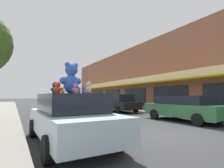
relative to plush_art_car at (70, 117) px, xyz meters
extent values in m
plane|color=#333335|center=(3.51, -0.58, -0.78)|extent=(260.00, 260.00, 0.00)
cube|color=#9E6047|center=(18.67, 11.98, 3.06)|extent=(14.55, 38.49, 7.68)
cube|color=gold|center=(10.52, 11.98, 2.00)|extent=(1.75, 32.33, 0.12)
cube|color=beige|center=(11.34, 11.98, 2.55)|extent=(0.08, 30.79, 0.70)
cube|color=black|center=(11.35, 6.48, 0.62)|extent=(0.06, 4.18, 2.00)
cube|color=black|center=(11.35, 11.98, 0.62)|extent=(0.06, 4.18, 2.00)
cube|color=black|center=(11.35, 17.48, 0.62)|extent=(0.06, 4.18, 2.00)
cube|color=black|center=(11.35, 22.97, 0.62)|extent=(0.06, 4.18, 2.00)
cube|color=black|center=(11.35, 28.47, 0.62)|extent=(0.06, 4.18, 2.00)
cube|color=#ADC6D1|center=(0.00, 0.00, -0.15)|extent=(1.84, 4.55, 0.65)
cube|color=black|center=(0.00, 0.00, 0.44)|extent=(1.61, 2.51, 0.54)
cylinder|color=black|center=(-0.89, 1.39, -0.47)|extent=(0.21, 0.62, 0.61)
cylinder|color=black|center=(0.86, 1.41, -0.47)|extent=(0.21, 0.62, 0.61)
cylinder|color=black|center=(-0.86, -1.41, -0.47)|extent=(0.21, 0.62, 0.61)
cylinder|color=black|center=(0.89, -1.39, -0.47)|extent=(0.21, 0.62, 0.61)
ellipsoid|color=blue|center=(0.01, -0.02, 1.01)|extent=(0.53, 0.48, 0.61)
sphere|color=blue|center=(0.01, -0.02, 1.46)|extent=(0.45, 0.45, 0.38)
sphere|color=blue|center=(0.15, 0.01, 1.61)|extent=(0.19, 0.19, 0.16)
sphere|color=blue|center=(-0.12, -0.05, 1.61)|extent=(0.19, 0.19, 0.16)
sphere|color=#548DFF|center=(-0.02, 0.14, 1.44)|extent=(0.17, 0.17, 0.15)
sphere|color=blue|center=(0.25, 0.06, 1.12)|extent=(0.26, 0.26, 0.22)
sphere|color=blue|center=(-0.23, -0.03, 1.12)|extent=(0.26, 0.26, 0.22)
ellipsoid|color=teal|center=(0.39, 0.33, 0.79)|extent=(0.15, 0.15, 0.15)
sphere|color=teal|center=(0.39, 0.33, 0.90)|extent=(0.14, 0.14, 0.10)
sphere|color=teal|center=(0.41, 0.35, 0.94)|extent=(0.06, 0.06, 0.04)
sphere|color=teal|center=(0.36, 0.31, 0.94)|extent=(0.06, 0.06, 0.04)
sphere|color=#47CDC6|center=(0.36, 0.36, 0.90)|extent=(0.05, 0.05, 0.04)
sphere|color=teal|center=(0.43, 0.37, 0.82)|extent=(0.08, 0.08, 0.06)
sphere|color=teal|center=(0.33, 0.30, 0.82)|extent=(0.08, 0.08, 0.06)
ellipsoid|color=black|center=(-0.48, 0.00, 0.81)|extent=(0.15, 0.13, 0.20)
sphere|color=black|center=(-0.48, 0.00, 0.95)|extent=(0.13, 0.13, 0.12)
sphere|color=black|center=(-0.43, 0.00, 1.00)|extent=(0.05, 0.05, 0.05)
sphere|color=black|center=(-0.52, 0.00, 1.00)|extent=(0.05, 0.05, 0.05)
sphere|color=#3A3A3D|center=(-0.48, 0.05, 0.95)|extent=(0.05, 0.05, 0.05)
sphere|color=black|center=(-0.40, 0.01, 0.84)|extent=(0.07, 0.07, 0.07)
sphere|color=black|center=(-0.56, 0.01, 0.84)|extent=(0.07, 0.07, 0.07)
ellipsoid|color=orange|center=(-0.10, 0.60, 0.79)|extent=(0.15, 0.14, 0.15)
sphere|color=orange|center=(-0.10, 0.60, 0.89)|extent=(0.13, 0.13, 0.09)
sphere|color=orange|center=(-0.07, 0.59, 0.93)|extent=(0.05, 0.05, 0.04)
sphere|color=orange|center=(-0.13, 0.62, 0.93)|extent=(0.05, 0.05, 0.04)
sphere|color=#FFBA41|center=(-0.08, 0.64, 0.89)|extent=(0.05, 0.05, 0.04)
sphere|color=orange|center=(-0.04, 0.58, 0.81)|extent=(0.07, 0.07, 0.05)
sphere|color=orange|center=(-0.14, 0.64, 0.81)|extent=(0.07, 0.07, 0.05)
ellipsoid|color=beige|center=(0.30, -0.75, 0.82)|extent=(0.21, 0.21, 0.21)
sphere|color=beige|center=(0.30, -0.75, 0.98)|extent=(0.19, 0.19, 0.13)
sphere|color=beige|center=(0.33, -0.71, 1.03)|extent=(0.08, 0.08, 0.06)
sphere|color=beige|center=(0.27, -0.79, 1.03)|extent=(0.08, 0.08, 0.06)
sphere|color=white|center=(0.26, -0.71, 0.97)|extent=(0.07, 0.07, 0.05)
sphere|color=beige|center=(0.34, -0.67, 0.86)|extent=(0.11, 0.11, 0.08)
sphere|color=beige|center=(0.24, -0.81, 0.86)|extent=(0.11, 0.11, 0.08)
ellipsoid|color=purple|center=(0.53, 0.29, 0.79)|extent=(0.16, 0.16, 0.16)
sphere|color=purple|center=(0.53, 0.29, 0.91)|extent=(0.14, 0.14, 0.10)
sphere|color=purple|center=(0.56, 0.32, 0.95)|extent=(0.06, 0.06, 0.04)
sphere|color=purple|center=(0.51, 0.26, 0.95)|extent=(0.06, 0.06, 0.04)
sphere|color=#BA67ED|center=(0.50, 0.31, 0.90)|extent=(0.05, 0.05, 0.04)
sphere|color=purple|center=(0.56, 0.34, 0.82)|extent=(0.08, 0.08, 0.06)
sphere|color=purple|center=(0.49, 0.24, 0.82)|extent=(0.08, 0.08, 0.06)
ellipsoid|color=white|center=(0.44, 1.06, 0.79)|extent=(0.15, 0.15, 0.15)
sphere|color=white|center=(0.44, 1.06, 0.90)|extent=(0.14, 0.14, 0.10)
sphere|color=white|center=(0.46, 1.04, 0.94)|extent=(0.06, 0.06, 0.04)
sphere|color=white|center=(0.41, 1.07, 0.94)|extent=(0.06, 0.06, 0.04)
sphere|color=white|center=(0.46, 1.09, 0.90)|extent=(0.05, 0.05, 0.04)
sphere|color=white|center=(0.49, 1.03, 0.82)|extent=(0.08, 0.08, 0.06)
sphere|color=white|center=(0.39, 1.10, 0.82)|extent=(0.08, 0.08, 0.06)
ellipsoid|color=olive|center=(-0.47, -0.21, 0.82)|extent=(0.17, 0.15, 0.22)
sphere|color=olive|center=(-0.47, -0.21, 0.98)|extent=(0.14, 0.14, 0.14)
sphere|color=olive|center=(-0.42, -0.22, 1.03)|extent=(0.06, 0.06, 0.06)
sphere|color=olive|center=(-0.52, -0.21, 1.03)|extent=(0.06, 0.06, 0.06)
sphere|color=tan|center=(-0.47, -0.16, 0.97)|extent=(0.05, 0.05, 0.05)
sphere|color=olive|center=(-0.38, -0.21, 0.86)|extent=(0.08, 0.08, 0.08)
sphere|color=olive|center=(-0.56, -0.20, 0.86)|extent=(0.08, 0.08, 0.08)
ellipsoid|color=pink|center=(0.00, -0.49, 0.80)|extent=(0.15, 0.13, 0.18)
sphere|color=pink|center=(0.00, -0.49, 0.93)|extent=(0.12, 0.12, 0.11)
sphere|color=pink|center=(0.04, -0.49, 0.98)|extent=(0.05, 0.05, 0.05)
sphere|color=pink|center=(-0.04, -0.50, 0.98)|extent=(0.05, 0.05, 0.05)
sphere|color=#FFA3DA|center=(0.00, -0.45, 0.93)|extent=(0.05, 0.05, 0.04)
sphere|color=pink|center=(0.07, -0.48, 0.83)|extent=(0.07, 0.07, 0.07)
sphere|color=pink|center=(-0.07, -0.49, 0.83)|extent=(0.07, 0.07, 0.07)
ellipsoid|color=red|center=(-0.48, -0.50, 0.80)|extent=(0.18, 0.18, 0.18)
sphere|color=red|center=(-0.48, -0.50, 0.94)|extent=(0.16, 0.16, 0.12)
sphere|color=red|center=(-0.45, -0.53, 0.98)|extent=(0.07, 0.07, 0.05)
sphere|color=red|center=(-0.51, -0.47, 0.98)|extent=(0.07, 0.07, 0.05)
sphere|color=#FF4741|center=(-0.44, -0.46, 0.93)|extent=(0.06, 0.06, 0.04)
sphere|color=red|center=(-0.42, -0.55, 0.84)|extent=(0.10, 0.10, 0.07)
sphere|color=red|center=(-0.52, -0.44, 0.84)|extent=(0.10, 0.10, 0.07)
cube|color=#336B3D|center=(7.03, 1.43, -0.14)|extent=(1.84, 4.73, 0.66)
cube|color=black|center=(7.03, 1.43, 0.44)|extent=(1.62, 3.07, 0.49)
cylinder|color=black|center=(6.13, 2.90, -0.47)|extent=(0.20, 0.61, 0.61)
cylinder|color=black|center=(7.94, 2.90, -0.47)|extent=(0.20, 0.61, 0.61)
cylinder|color=black|center=(6.13, -0.03, -0.47)|extent=(0.20, 0.61, 0.61)
cylinder|color=black|center=(7.94, -0.03, -0.47)|extent=(0.20, 0.61, 0.61)
cube|color=black|center=(7.03, 8.68, -0.16)|extent=(1.86, 4.72, 0.64)
cube|color=black|center=(7.03, 8.68, 0.48)|extent=(1.64, 3.07, 0.65)
cylinder|color=black|center=(6.12, 10.14, -0.47)|extent=(0.20, 0.61, 0.61)
cylinder|color=black|center=(7.95, 10.14, -0.47)|extent=(0.20, 0.61, 0.61)
cylinder|color=black|center=(6.12, 7.21, -0.47)|extent=(0.20, 0.61, 0.61)
cylinder|color=black|center=(7.95, 7.21, -0.47)|extent=(0.20, 0.61, 0.61)
camera|label=1|loc=(-1.53, -5.32, 0.64)|focal=28.00mm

